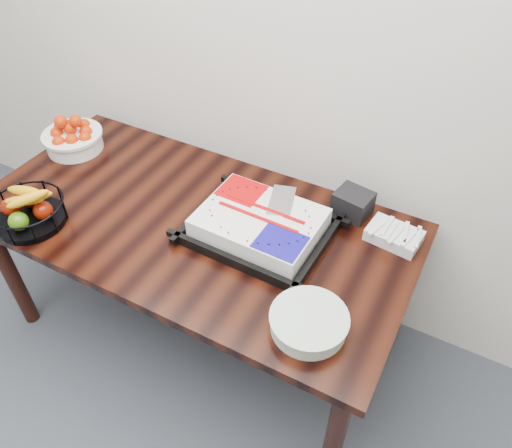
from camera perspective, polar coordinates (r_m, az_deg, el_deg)
The scene contains 7 objects.
table at distance 2.11m, azimuth -7.18°, elevation -1.22°, with size 1.80×0.90×0.75m.
cake_tray at distance 1.94m, azimuth 0.43°, elevation -0.13°, with size 0.53×0.43×0.11m.
tangerine_bowl at distance 2.54m, azimuth -20.28°, elevation 9.53°, with size 0.28×0.28×0.18m.
fruit_basket at distance 2.18m, azimuth -24.63°, elevation 1.45°, with size 0.29×0.29×0.16m.
plate_stack at distance 1.66m, azimuth 6.05°, elevation -11.12°, with size 0.26×0.26×0.06m.
fork_bag at distance 2.00m, azimuth 15.50°, elevation -1.21°, with size 0.22×0.15×0.06m.
napkin_box at distance 2.07m, azimuth 11.01°, elevation 2.35°, with size 0.14×0.12×0.10m, color black.
Camera 1 is at (0.94, 0.81, 2.12)m, focal length 35.00 mm.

